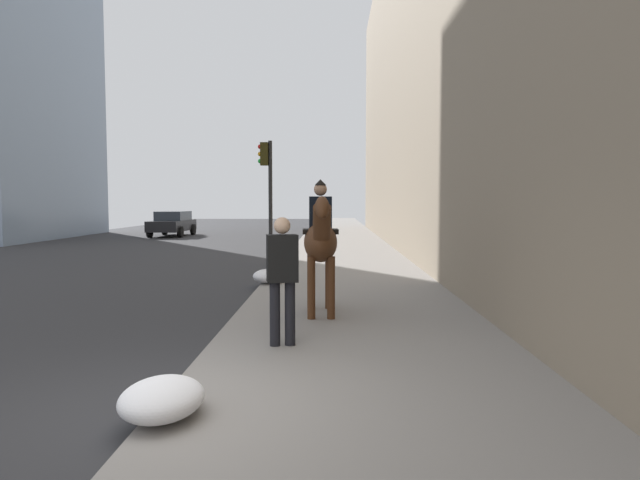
{
  "coord_description": "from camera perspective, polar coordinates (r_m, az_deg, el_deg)",
  "views": [
    {
      "loc": [
        -5.19,
        -1.66,
        2.03
      ],
      "look_at": [
        4.0,
        -1.46,
        1.4
      ],
      "focal_mm": 31.92,
      "sensor_mm": 36.0,
      "label": 1
    }
  ],
  "objects": [
    {
      "name": "pedestrian_greeting",
      "position": [
        7.5,
        -3.8,
        -3.24
      ],
      "size": [
        0.33,
        0.44,
        1.7
      ],
      "rotation": [
        0.0,
        0.0,
        0.19
      ],
      "color": "black",
      "rests_on": "sidewalk_slab"
    },
    {
      "name": "car_near_lane",
      "position": [
        34.24,
        -14.57,
        1.67
      ],
      "size": [
        4.37,
        2.02,
        1.44
      ],
      "rotation": [
        0.0,
        0.0,
        3.12
      ],
      "color": "black",
      "rests_on": "ground"
    },
    {
      "name": "mounted_horse_near",
      "position": [
        9.51,
        0.06,
        0.0
      ],
      "size": [
        2.15,
        0.63,
        2.28
      ],
      "rotation": [
        0.0,
        0.0,
        3.19
      ],
      "color": "#4C2B16",
      "rests_on": "sidewalk_slab"
    },
    {
      "name": "traffic_light_near_curb",
      "position": [
        17.62,
        -5.28,
        5.74
      ],
      "size": [
        0.2,
        0.44,
        3.88
      ],
      "color": "black",
      "rests_on": "ground"
    },
    {
      "name": "sidewalk_slab",
      "position": [
        5.57,
        5.76,
        -16.81
      ],
      "size": [
        120.0,
        4.16,
        0.12
      ],
      "primitive_type": "cube",
      "color": "gray",
      "rests_on": "ground"
    },
    {
      "name": "snow_pile_near",
      "position": [
        5.4,
        -15.57,
        -15.07
      ],
      "size": [
        0.95,
        0.73,
        0.33
      ],
      "primitive_type": "ellipsoid",
      "color": "white",
      "rests_on": "sidewalk_slab"
    },
    {
      "name": "snow_pile_far",
      "position": [
        13.39,
        -5.22,
        -3.61
      ],
      "size": [
        0.92,
        0.71,
        0.32
      ],
      "primitive_type": "ellipsoid",
      "color": "white",
      "rests_on": "sidewalk_slab"
    }
  ]
}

